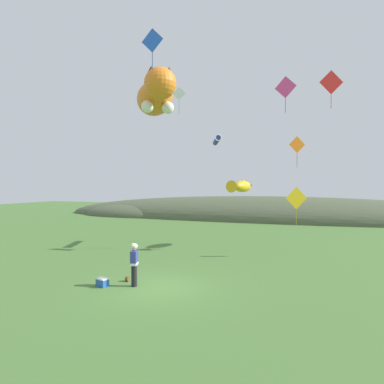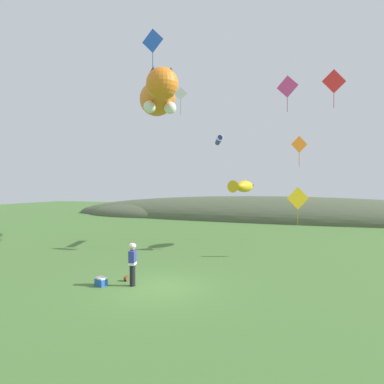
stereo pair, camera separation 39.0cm
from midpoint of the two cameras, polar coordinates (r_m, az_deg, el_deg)
ground_plane at (r=14.66m, az=-5.14°, el=-15.55°), size 120.00×120.00×0.00m
distant_hill_ridge at (r=44.92m, az=11.17°, el=-4.28°), size 59.18×13.43×5.63m
festival_attendant at (r=14.73m, az=-9.13°, el=-11.63°), size 0.36×0.47×1.77m
kite_spool at (r=15.70m, az=-10.15°, el=-13.94°), size 0.13×0.26×0.26m
picnic_cooler at (r=15.19m, az=-14.19°, el=-14.27°), size 0.56×0.45×0.36m
kite_giant_cat at (r=27.00m, az=-5.22°, el=15.51°), size 6.03×8.41×2.92m
kite_fish_windsock at (r=23.31m, az=8.90°, el=0.94°), size 1.36×3.04×0.91m
kite_tube_streamer at (r=23.99m, az=4.94°, el=8.59°), size 1.36×2.76×0.44m
kite_diamond_orange at (r=22.98m, az=17.91°, el=7.52°), size 0.95×0.56×1.99m
kite_diamond_white at (r=22.65m, az=-1.41°, el=15.99°), size 0.85×0.20×1.76m
kite_diamond_blue at (r=19.98m, az=-5.97°, el=23.74°), size 1.29×0.06×2.19m
kite_diamond_pink at (r=23.08m, az=16.10°, el=16.50°), size 1.35×0.33×2.29m
kite_diamond_red at (r=24.53m, az=23.02°, el=16.60°), size 1.45×0.55×2.43m
kite_diamond_gold at (r=20.72m, az=17.76°, el=-1.04°), size 1.15×0.67×2.22m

